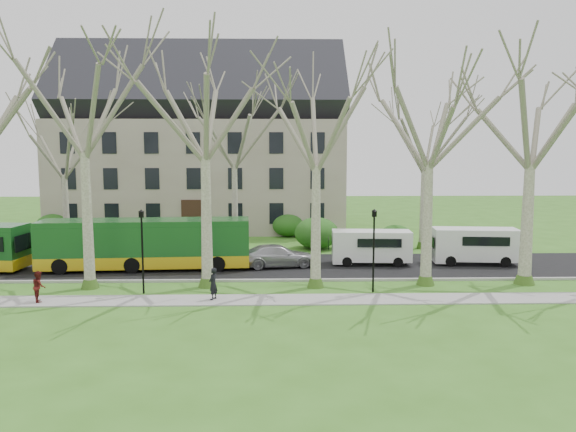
% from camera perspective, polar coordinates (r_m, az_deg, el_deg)
% --- Properties ---
extents(ground, '(120.00, 120.00, 0.00)m').
position_cam_1_polar(ground, '(30.64, -2.93, -7.32)').
color(ground, '#376B1E').
rests_on(ground, ground).
extents(sidewalk, '(70.00, 2.00, 0.06)m').
position_cam_1_polar(sidewalk, '(28.22, -3.06, -8.50)').
color(sidewalk, gray).
rests_on(sidewalk, ground).
extents(road, '(80.00, 8.00, 0.06)m').
position_cam_1_polar(road, '(35.99, -2.70, -5.14)').
color(road, black).
rests_on(road, ground).
extents(curb, '(80.00, 0.25, 0.14)m').
position_cam_1_polar(curb, '(32.08, -2.86, -6.55)').
color(curb, '#A5A39E').
rests_on(curb, ground).
extents(building, '(26.50, 12.20, 16.00)m').
position_cam_1_polar(building, '(54.14, -8.72, 7.35)').
color(building, gray).
rests_on(building, ground).
extents(tree_row_verge, '(49.00, 7.00, 14.00)m').
position_cam_1_polar(tree_row_verge, '(30.02, -2.99, 5.89)').
color(tree_row_verge, gray).
rests_on(tree_row_verge, ground).
extents(tree_row_far, '(33.00, 7.00, 12.00)m').
position_cam_1_polar(tree_row_far, '(40.79, -4.45, 4.71)').
color(tree_row_far, gray).
rests_on(tree_row_far, ground).
extents(lamp_row, '(36.22, 0.22, 4.30)m').
position_cam_1_polar(lamp_row, '(29.13, -3.01, -2.89)').
color(lamp_row, black).
rests_on(lamp_row, ground).
extents(hedges, '(30.60, 8.60, 2.00)m').
position_cam_1_polar(hedges, '(44.52, -8.48, -1.63)').
color(hedges, '#1D4C15').
rests_on(hedges, ground).
extents(bus_follow, '(12.91, 3.41, 3.19)m').
position_cam_1_polar(bus_follow, '(35.95, -14.26, -2.72)').
color(bus_follow, '#164E1C').
rests_on(bus_follow, road).
extents(sedan, '(5.09, 2.75, 1.40)m').
position_cam_1_polar(sedan, '(35.60, -1.04, -4.07)').
color(sedan, '#A5A5A9').
rests_on(sedan, road).
extents(van_a, '(5.13, 2.15, 2.19)m').
position_cam_1_polar(van_a, '(36.68, 8.45, -3.19)').
color(van_a, silver).
rests_on(van_a, road).
extents(van_b, '(5.49, 2.45, 2.32)m').
position_cam_1_polar(van_b, '(38.35, 18.45, -2.93)').
color(van_b, silver).
rests_on(van_b, road).
extents(pedestrian_a, '(0.58, 0.68, 1.59)m').
position_cam_1_polar(pedestrian_a, '(28.21, -7.61, -6.83)').
color(pedestrian_a, black).
rests_on(pedestrian_a, sidewalk).
extents(pedestrian_b, '(0.84, 0.91, 1.51)m').
position_cam_1_polar(pedestrian_b, '(30.17, -23.97, -6.54)').
color(pedestrian_b, '#531413').
rests_on(pedestrian_b, sidewalk).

